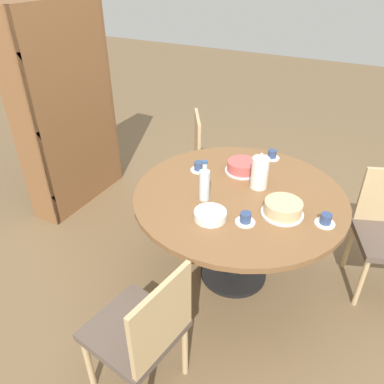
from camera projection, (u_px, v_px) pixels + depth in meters
name	position (u px, v px, depth m)	size (l,w,h in m)	color
ground_plane	(233.00, 274.00, 2.78)	(14.00, 14.00, 0.00)	brown
dining_table	(238.00, 208.00, 2.46)	(1.36, 1.36, 0.71)	black
chair_b	(212.00, 157.00, 3.38)	(0.58, 0.58, 0.85)	tan
chair_c	(142.00, 331.00, 1.82)	(0.48, 0.48, 0.85)	tan
bookshelf	(68.00, 113.00, 3.21)	(0.93, 0.28, 1.74)	brown
coffee_pot	(260.00, 172.00, 2.40)	(0.11, 0.11, 0.25)	white
water_bottle	(204.00, 184.00, 2.29)	(0.06, 0.06, 0.27)	silver
cake_main	(283.00, 208.00, 2.18)	(0.25, 0.25, 0.09)	silver
cake_second	(242.00, 167.00, 2.62)	(0.24, 0.24, 0.08)	silver
cup_a	(199.00, 167.00, 2.64)	(0.12, 0.12, 0.07)	white
cup_b	(326.00, 220.00, 2.11)	(0.12, 0.12, 0.07)	white
cup_c	(272.00, 155.00, 2.79)	(0.12, 0.12, 0.07)	white
cup_d	(245.00, 219.00, 2.13)	(0.12, 0.12, 0.07)	white
plate_stack	(210.00, 215.00, 2.16)	(0.19, 0.19, 0.05)	white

